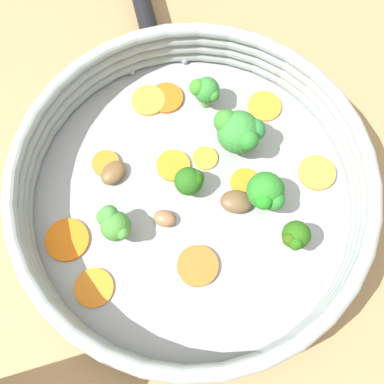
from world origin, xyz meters
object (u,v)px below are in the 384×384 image
Objects in this scene: carrot_slice_4 at (264,106)px; carrot_slice_1 at (106,163)px; broccoli_floret_0 at (114,224)px; broccoli_floret_3 at (266,193)px; carrot_slice_8 at (173,166)px; mushroom_piece_1 at (236,202)px; broccoli_floret_4 at (189,182)px; carrot_slice_2 at (67,238)px; carrot_slice_5 at (245,183)px; mushroom_piece_0 at (165,218)px; carrot_slice_3 at (166,98)px; carrot_slice_6 at (198,266)px; skillet at (192,199)px; carrot_slice_10 at (205,158)px; broccoli_floret_5 at (295,236)px; carrot_slice_7 at (317,173)px; carrot_slice_9 at (148,101)px; broccoli_floret_1 at (206,91)px; carrot_slice_0 at (94,288)px; mushroom_piece_2 at (113,173)px; broccoli_floret_2 at (239,131)px.

carrot_slice_1 is at bearing -88.37° from carrot_slice_4.
broccoli_floret_3 is at bearing 81.99° from broccoli_floret_0.
carrot_slice_8 is 1.08× the size of mushroom_piece_1.
mushroom_piece_1 is (-0.01, -0.03, -0.02)m from broccoli_floret_3.
carrot_slice_2 is at bearing -86.50° from broccoli_floret_4.
carrot_slice_5 is 1.38× the size of mushroom_piece_0.
carrot_slice_6 is (0.20, -0.03, 0.00)m from carrot_slice_3.
carrot_slice_3 is at bearing 173.75° from skillet.
carrot_slice_10 is 0.13m from broccoli_floret_5.
carrot_slice_8 is 0.10m from broccoli_floret_0.
carrot_slice_9 is (-0.15, -0.15, 0.00)m from carrot_slice_7.
carrot_slice_2 is at bearing -111.31° from broccoli_floret_5.
mushroom_piece_1 is (0.15, 0.05, 0.00)m from carrot_slice_9.
carrot_slice_4 is at bearing 112.96° from carrot_slice_10.
broccoli_floret_5 is at bearing 45.57° from carrot_slice_1.
carrot_slice_3 is 0.15m from mushroom_piece_0.
broccoli_floret_1 is at bearing 159.41° from carrot_slice_10.
carrot_slice_7 is at bearing 66.63° from carrot_slice_8.
carrot_slice_5 is 0.15m from carrot_slice_9.
carrot_slice_6 is at bearing -23.09° from broccoli_floret_1.
carrot_slice_1 is (-0.13, 0.05, 0.00)m from carrot_slice_0.
carrot_slice_5 is 0.15m from broccoli_floret_0.
carrot_slice_2 and carrot_slice_8 have the same top height.
broccoli_floret_0 is (0.05, -0.12, 0.03)m from carrot_slice_10.
broccoli_floret_0 reaches higher than mushroom_piece_0.
mushroom_piece_1 is (0.06, 0.05, 0.00)m from carrot_slice_8.
broccoli_floret_3 is 1.42× the size of mushroom_piece_1.
mushroom_piece_2 is (-0.04, -0.07, -0.01)m from broccoli_floret_4.
broccoli_floret_2 reaches higher than broccoli_floret_3.
carrot_slice_9 is (-0.00, -0.02, 0.00)m from carrot_slice_3.
carrot_slice_2 is 0.28m from carrot_slice_7.
broccoli_floret_1 is at bearing -176.53° from carrot_slice_5.
broccoli_floret_3 reaches higher than carrot_slice_2.
carrot_slice_2 is 1.04× the size of broccoli_floret_1.
carrot_slice_10 is 0.63× the size of broccoli_floret_0.
carrot_slice_9 is 0.15m from mushroom_piece_0.
carrot_slice_8 reaches higher than skillet.
carrot_slice_0 is 1.01× the size of carrot_slice_3.
carrot_slice_8 is at bearing -169.95° from skillet.
broccoli_floret_2 is 1.58× the size of mushroom_piece_1.
carrot_slice_4 is (-0.01, 0.19, -0.00)m from carrot_slice_1.
broccoli_floret_5 is at bearing 17.38° from carrot_slice_3.
broccoli_floret_0 is at bearing 77.81° from carrot_slice_2.
mushroom_piece_0 is (0.01, -0.10, 0.01)m from carrot_slice_5.
broccoli_floret_5 is (0.12, 0.09, 0.03)m from carrot_slice_8.
broccoli_floret_2 is 0.14m from mushroom_piece_2.
broccoli_floret_3 reaches higher than carrot_slice_0.
carrot_slice_7 is at bearing 77.92° from carrot_slice_5.
carrot_slice_6 is (0.02, 0.11, 0.00)m from carrot_slice_0.
carrot_slice_6 is 1.39× the size of mushroom_piece_2.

